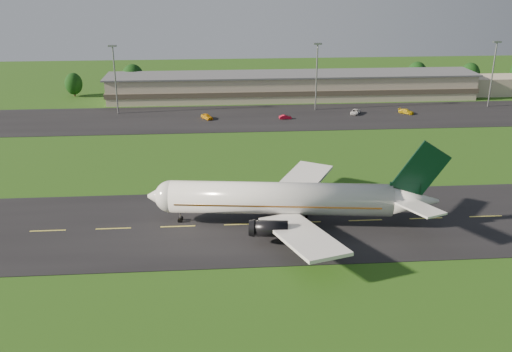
{
  "coord_description": "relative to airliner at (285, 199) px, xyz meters",
  "views": [
    {
      "loc": [
        -26.25,
        -89.76,
        43.1
      ],
      "look_at": [
        -18.83,
        8.0,
        6.0
      ],
      "focal_mm": 40.0,
      "sensor_mm": 36.0,
      "label": 1
    }
  ],
  "objects": [
    {
      "name": "service_vehicle_c",
      "position": [
        30.39,
        73.77,
        -3.89
      ],
      "size": [
        4.17,
        5.35,
        1.35
      ],
      "primitive_type": "imported",
      "rotation": [
        0.0,
        0.0,
        -0.46
      ],
      "color": "silver",
      "rests_on": "apron"
    },
    {
      "name": "service_vehicle_a",
      "position": [
        -13.89,
        71.37,
        -3.81
      ],
      "size": [
        3.88,
        4.71,
        1.51
      ],
      "primitive_type": "imported",
      "rotation": [
        0.0,
        0.0,
        0.56
      ],
      "color": "orange",
      "rests_on": "apron"
    },
    {
      "name": "light_mast_centre",
      "position": [
        19.41,
        80.1,
        8.08
      ],
      "size": [
        2.4,
        1.2,
        20.35
      ],
      "color": "gray",
      "rests_on": "ground"
    },
    {
      "name": "apron",
      "position": [
        14.41,
        72.1,
        -4.61
      ],
      "size": [
        260.0,
        30.0,
        0.1
      ],
      "primitive_type": "cube",
      "color": "black",
      "rests_on": "ground"
    },
    {
      "name": "terminal",
      "position": [
        20.81,
        96.29,
        -0.67
      ],
      "size": [
        145.0,
        16.0,
        8.4
      ],
      "color": "tan",
      "rests_on": "ground"
    },
    {
      "name": "service_vehicle_b",
      "position": [
        8.78,
        69.63,
        -3.97
      ],
      "size": [
        3.71,
        1.59,
        1.19
      ],
      "primitive_type": "imported",
      "rotation": [
        0.0,
        0.0,
        1.67
      ],
      "color": "#A90B24",
      "rests_on": "apron"
    },
    {
      "name": "light_mast_east",
      "position": [
        74.41,
        80.1,
        8.08
      ],
      "size": [
        2.4,
        1.2,
        20.35
      ],
      "color": "gray",
      "rests_on": "ground"
    },
    {
      "name": "service_vehicle_d",
      "position": [
        45.76,
        73.11,
        -3.88
      ],
      "size": [
        4.78,
        4.58,
        1.37
      ],
      "primitive_type": "imported",
      "rotation": [
        0.0,
        0.0,
        0.84
      ],
      "color": "gold",
      "rests_on": "apron"
    },
    {
      "name": "tree_line",
      "position": [
        54.33,
        105.9,
        0.65
      ],
      "size": [
        193.79,
        9.8,
        11.1
      ],
      "color": "black",
      "rests_on": "ground"
    },
    {
      "name": "ground",
      "position": [
        14.41,
        0.1,
        -4.66
      ],
      "size": [
        360.0,
        360.0,
        0.0
      ],
      "primitive_type": "plane",
      "color": "#214B12",
      "rests_on": "ground"
    },
    {
      "name": "light_mast_west",
      "position": [
        -40.59,
        80.1,
        8.08
      ],
      "size": [
        2.4,
        1.2,
        20.35
      ],
      "color": "gray",
      "rests_on": "ground"
    },
    {
      "name": "taxiway",
      "position": [
        14.41,
        0.1,
        -4.61
      ],
      "size": [
        220.0,
        30.0,
        0.1
      ],
      "primitive_type": "cube",
      "color": "black",
      "rests_on": "ground"
    },
    {
      "name": "airliner",
      "position": [
        0.0,
        0.0,
        0.0
      ],
      "size": [
        51.2,
        41.88,
        15.57
      ],
      "rotation": [
        0.0,
        0.0,
        -0.12
      ],
      "color": "white",
      "rests_on": "ground"
    }
  ]
}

